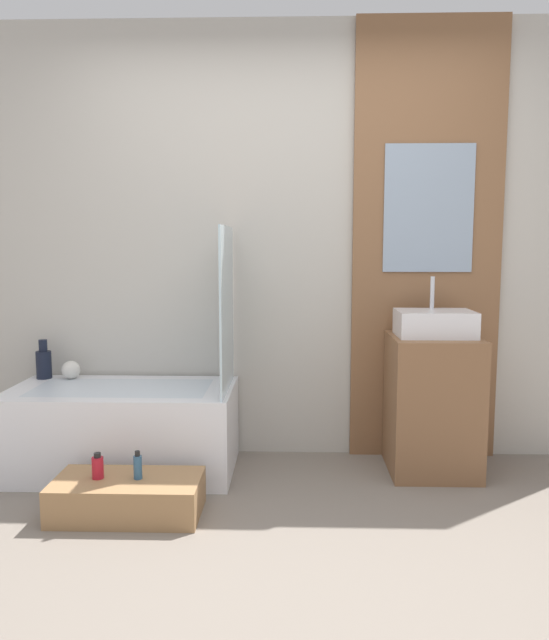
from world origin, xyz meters
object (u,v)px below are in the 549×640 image
(vase_tall_dark, at_px, (44,363))
(vase_round_light, at_px, (71,370))
(wooden_step_bench, at_px, (128,497))
(sink, at_px, (435,323))
(bottle_soap_secondary, at_px, (138,466))
(bathtub, at_px, (123,429))
(bottle_soap_primary, at_px, (98,467))

(vase_tall_dark, relative_size, vase_round_light, 2.16)
(wooden_step_bench, xyz_separation_m, sink, (1.59, 0.64, 0.77))
(vase_round_light, xyz_separation_m, bottle_soap_secondary, (0.60, -0.81, -0.30))
(bathtub, bearing_deg, wooden_step_bench, -72.97)
(bathtub, relative_size, vase_round_light, 11.55)
(vase_round_light, xyz_separation_m, bottle_soap_primary, (0.41, -0.81, -0.30))
(wooden_step_bench, bearing_deg, bottle_soap_secondary, 0.00)
(bathtub, xyz_separation_m, bottle_soap_primary, (0.04, -0.58, -0.01))
(sink, relative_size, vase_tall_dark, 1.78)
(sink, xyz_separation_m, vase_tall_dark, (-2.30, 0.18, -0.27))
(wooden_step_bench, bearing_deg, vase_tall_dark, 131.22)
(vase_round_light, bearing_deg, vase_tall_dark, 176.79)
(sink, distance_m, vase_round_light, 2.16)
(bathtub, distance_m, vase_tall_dark, 0.68)
(vase_round_light, bearing_deg, sink, -4.45)
(sink, bearing_deg, bottle_soap_primary, -159.62)
(wooden_step_bench, relative_size, vase_round_light, 6.42)
(sink, bearing_deg, wooden_step_bench, -157.98)
(bathtub, xyz_separation_m, vase_tall_dark, (-0.54, 0.23, 0.34))
(bottle_soap_primary, xyz_separation_m, bottle_soap_secondary, (0.19, 0.00, 0.00))
(wooden_step_bench, distance_m, bottle_soap_secondary, 0.16)
(wooden_step_bench, bearing_deg, sink, 22.02)
(vase_round_light, height_order, bottle_soap_primary, vase_round_light)
(vase_tall_dark, distance_m, bottle_soap_primary, 1.06)
(vase_tall_dark, bearing_deg, sink, -4.36)
(bathtub, xyz_separation_m, bottle_soap_secondary, (0.23, -0.58, -0.00))
(sink, bearing_deg, bottle_soap_secondary, -157.30)
(sink, bearing_deg, vase_round_light, 175.55)
(vase_tall_dark, xyz_separation_m, bottle_soap_secondary, (0.77, -0.82, -0.34))
(vase_round_light, relative_size, bottle_soap_primary, 0.87)
(bathtub, bearing_deg, vase_tall_dark, 156.49)
(bathtub, relative_size, wooden_step_bench, 1.80)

